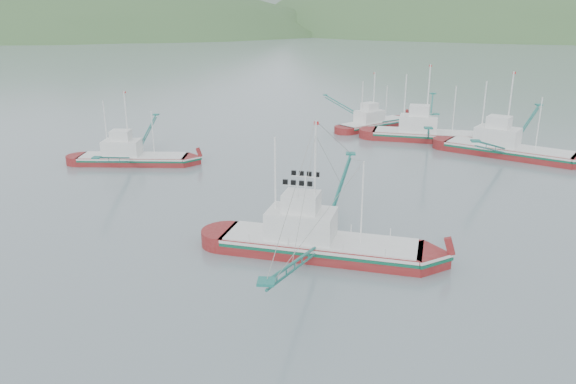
# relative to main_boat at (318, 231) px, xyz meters

# --- Properties ---
(ground) EXTENTS (1200.00, 1200.00, 0.00)m
(ground) POSITION_rel_main_boat_xyz_m (-2.69, -0.68, -1.95)
(ground) COLOR slate
(ground) RESTS_ON ground
(main_boat) EXTENTS (15.67, 27.22, 11.13)m
(main_boat) POSITION_rel_main_boat_xyz_m (0.00, 0.00, 0.00)
(main_boat) COLOR maroon
(main_boat) RESTS_ON ground
(bg_boat_right) EXTENTS (19.05, 25.84, 11.41)m
(bg_boat_right) POSITION_rel_main_boat_xyz_m (23.20, 31.44, 0.45)
(bg_boat_right) COLOR maroon
(bg_boat_right) RESTS_ON ground
(bg_boat_left) EXTENTS (13.00, 23.30, 9.43)m
(bg_boat_left) POSITION_rel_main_boat_xyz_m (-22.97, 24.38, -0.66)
(bg_boat_left) COLOR maroon
(bg_boat_left) RESTS_ON ground
(bg_boat_far) EXTENTS (18.75, 19.35, 9.27)m
(bg_boat_far) POSITION_rel_main_boat_xyz_m (7.61, 47.95, 0.04)
(bg_boat_far) COLOR maroon
(bg_boat_far) RESTS_ON ground
(bg_boat_extra) EXTENTS (16.05, 27.91, 11.41)m
(bg_boat_extra) POSITION_rel_main_boat_xyz_m (14.52, 39.60, -0.01)
(bg_boat_extra) COLOR maroon
(bg_boat_extra) RESTS_ON ground
(headland_left) EXTENTS (448.00, 308.00, 210.00)m
(headland_left) POSITION_rel_main_boat_xyz_m (-182.69, 359.32, -1.95)
(headland_left) COLOR #395D2F
(headland_left) RESTS_ON ground
(ridge_distant) EXTENTS (960.00, 400.00, 240.00)m
(ridge_distant) POSITION_rel_main_boat_xyz_m (27.31, 559.32, -1.95)
(ridge_distant) COLOR slate
(ridge_distant) RESTS_ON ground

